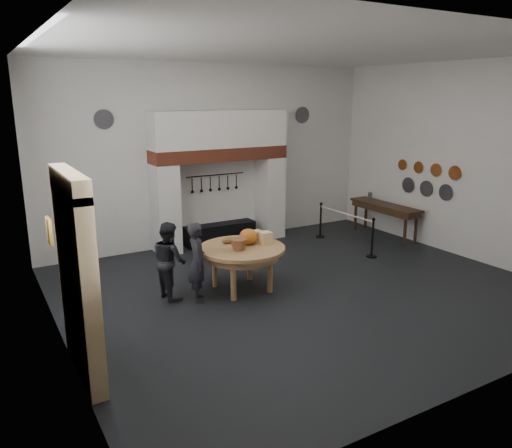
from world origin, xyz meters
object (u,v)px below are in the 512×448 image
visitor_near (198,262)px  side_table (385,205)px  visitor_far (169,260)px  barrier_post_near (372,239)px  barrier_post_far (321,221)px  work_table (242,249)px  iron_range (220,233)px

visitor_near → side_table: bearing=-57.5°
visitor_far → barrier_post_near: (4.99, -0.09, -0.28)m
side_table → visitor_near: bearing=-166.3°
barrier_post_near → visitor_near: bearing=-176.1°
visitor_far → barrier_post_far: size_ratio=1.63×
visitor_far → barrier_post_far: 5.36m
barrier_post_near → barrier_post_far: 2.00m
visitor_far → side_table: 6.61m
visitor_far → work_table: bearing=-110.9°
barrier_post_near → barrier_post_far: (0.00, 2.00, 0.00)m
iron_range → barrier_post_far: bearing=-19.0°
work_table → visitor_far: 1.41m
iron_range → visitor_near: (-2.02, -3.20, 0.50)m
visitor_near → visitor_far: 0.57m
visitor_near → side_table: visitor_near is taller
work_table → barrier_post_near: (3.63, 0.25, -0.39)m
iron_range → work_table: work_table is taller
iron_range → barrier_post_far: size_ratio=2.11×
side_table → iron_range: bearing=157.4°
barrier_post_near → side_table: bearing=37.9°
visitor_far → barrier_post_far: visitor_far is taller
iron_range → work_table: size_ratio=1.13×
iron_range → barrier_post_near: bearing=-48.3°
visitor_near → side_table: (6.12, 1.50, 0.12)m
iron_range → visitor_far: (-2.42, -2.80, 0.48)m
work_table → barrier_post_far: 4.29m
side_table → barrier_post_near: 1.97m
visitor_near → work_table: bearing=-67.6°
side_table → barrier_post_near: bearing=-142.1°
side_table → barrier_post_far: size_ratio=2.44×
barrier_post_near → barrier_post_far: bearing=90.0°
iron_range → side_table: bearing=-22.6°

